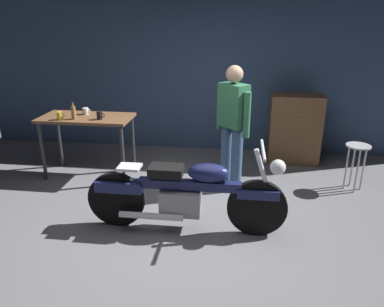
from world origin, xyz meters
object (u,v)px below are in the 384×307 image
(motorcycle, at_px, (187,193))
(person_standing, at_px, (233,123))
(shop_stool, at_px, (357,155))
(wooden_dresser, at_px, (294,129))
(mug_white_ceramic, at_px, (86,111))
(mug_yellow_tall, at_px, (60,116))
(bottle, at_px, (73,112))
(mug_black_matte, at_px, (100,115))

(motorcycle, relative_size, person_standing, 1.31)
(shop_stool, relative_size, wooden_dresser, 0.58)
(mug_white_ceramic, bearing_deg, wooden_dresser, 15.08)
(wooden_dresser, xyz_separation_m, mug_yellow_tall, (-3.34, -1.17, 0.41))
(bottle, bearing_deg, motorcycle, -33.88)
(person_standing, relative_size, shop_stool, 2.61)
(person_standing, bearing_deg, mug_black_matte, 41.76)
(shop_stool, relative_size, bottle, 2.66)
(motorcycle, relative_size, shop_stool, 3.42)
(shop_stool, xyz_separation_m, mug_yellow_tall, (-4.04, -0.20, 0.46))
(mug_black_matte, bearing_deg, motorcycle, -41.02)
(person_standing, bearing_deg, bottle, 42.82)
(shop_stool, xyz_separation_m, mug_black_matte, (-3.50, -0.11, 0.46))
(person_standing, bearing_deg, shop_stool, -131.78)
(shop_stool, xyz_separation_m, mug_white_ceramic, (-3.80, 0.14, 0.45))
(motorcycle, bearing_deg, mug_white_ceramic, 139.11)
(mug_yellow_tall, bearing_deg, motorcycle, -30.15)
(person_standing, bearing_deg, motorcycle, 112.02)
(mug_white_ceramic, bearing_deg, person_standing, -7.73)
(shop_stool, bearing_deg, mug_yellow_tall, -177.23)
(bottle, bearing_deg, mug_white_ceramic, 78.77)
(shop_stool, xyz_separation_m, wooden_dresser, (-0.70, 0.98, 0.05))
(person_standing, relative_size, wooden_dresser, 1.52)
(wooden_dresser, bearing_deg, bottle, -160.55)
(motorcycle, distance_m, mug_yellow_tall, 2.28)
(mug_black_matte, bearing_deg, shop_stool, 1.77)
(person_standing, height_order, mug_white_ceramic, person_standing)
(motorcycle, height_order, wooden_dresser, wooden_dresser)
(shop_stool, height_order, mug_white_ceramic, mug_white_ceramic)
(shop_stool, relative_size, mug_black_matte, 5.69)
(shop_stool, distance_m, mug_white_ceramic, 3.83)
(person_standing, height_order, mug_yellow_tall, person_standing)
(mug_black_matte, relative_size, mug_white_ceramic, 0.94)
(wooden_dresser, height_order, bottle, bottle)
(mug_black_matte, distance_m, mug_yellow_tall, 0.55)
(wooden_dresser, xyz_separation_m, bottle, (-3.16, -1.12, 0.45))
(motorcycle, relative_size, wooden_dresser, 1.99)
(wooden_dresser, bearing_deg, mug_black_matte, -158.83)
(wooden_dresser, xyz_separation_m, mug_white_ceramic, (-3.11, -0.84, 0.40))
(bottle, bearing_deg, shop_stool, 2.08)
(wooden_dresser, relative_size, mug_black_matte, 9.77)
(wooden_dresser, relative_size, bottle, 4.56)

